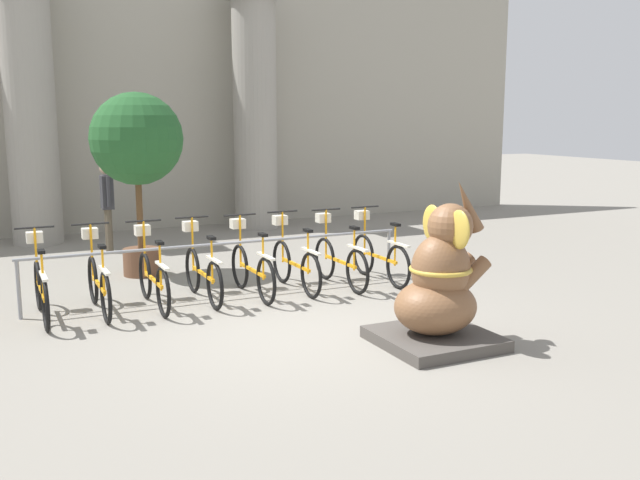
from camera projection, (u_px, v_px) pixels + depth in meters
ground_plane at (301, 330)px, 8.41m from camera, size 60.00×60.00×0.00m
building_facade at (139, 93)px, 15.53m from camera, size 20.00×0.20×6.00m
column_left at (30, 109)px, 13.72m from camera, size 1.19×1.19×5.16m
column_right at (255, 110)px, 15.69m from camera, size 1.19×1.19×5.16m
bike_rack at (224, 252)px, 9.90m from camera, size 5.43×0.05×0.77m
bicycle_0 at (41, 287)px, 8.80m from camera, size 0.48×1.70×1.11m
bicycle_1 at (98, 281)px, 9.11m from camera, size 0.48×1.70×1.11m
bicycle_2 at (153, 277)px, 9.38m from camera, size 0.48×1.70×1.11m
bicycle_3 at (202, 271)px, 9.73m from camera, size 0.48×1.70×1.11m
bicycle_4 at (251, 267)px, 9.97m from camera, size 0.48×1.70×1.11m
bicycle_5 at (295, 262)px, 10.32m from camera, size 0.48×1.70×1.11m
bicycle_6 at (339, 259)px, 10.55m from camera, size 0.48×1.70×1.11m
bicycle_7 at (379, 255)px, 10.87m from camera, size 0.48×1.70×1.11m
elephant_statue at (440, 289)px, 7.80m from camera, size 1.21×1.21×1.84m
person_pedestrian at (107, 199)px, 13.04m from camera, size 0.22×0.47×1.67m
potted_tree at (137, 145)px, 10.99m from camera, size 1.43×1.43×2.87m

